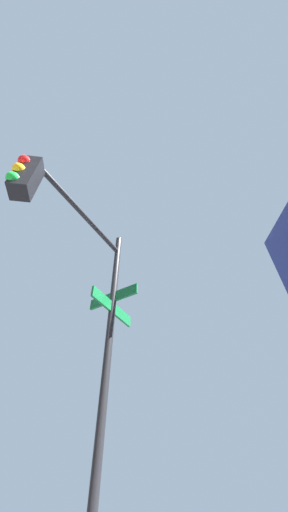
% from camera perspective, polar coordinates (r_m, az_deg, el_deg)
% --- Properties ---
extents(traffic_signal_near, '(1.97, 2.45, 5.73)m').
position_cam_1_polar(traffic_signal_near, '(4.21, -14.76, -3.08)').
color(traffic_signal_near, black).
rests_on(traffic_signal_near, ground_plane).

